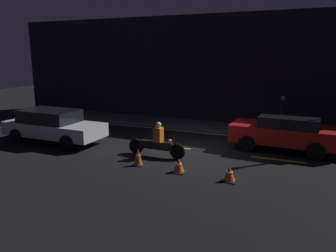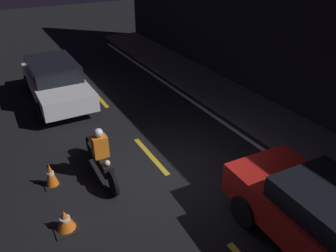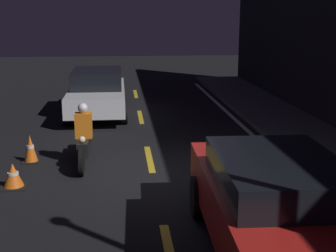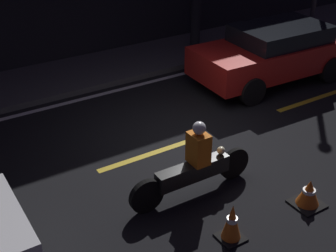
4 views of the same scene
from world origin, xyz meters
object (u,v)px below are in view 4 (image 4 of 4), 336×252
object	(u,v)px
traffic_cone_near	(232,222)
pedestrian	(196,16)
traffic_cone_mid	(309,193)
taxi_red	(274,52)
motorcycle	(193,167)

from	to	relation	value
traffic_cone_near	pedestrian	world-z (taller)	pedestrian
traffic_cone_near	traffic_cone_mid	distance (m)	1.58
traffic_cone_near	traffic_cone_mid	xyz separation A→B (m)	(1.58, -0.05, -0.07)
taxi_red	pedestrian	distance (m)	2.97
traffic_cone_near	taxi_red	bearing A→B (deg)	41.55
traffic_cone_near	pedestrian	distance (m)	8.19
taxi_red	motorcycle	xyz separation A→B (m)	(-4.43, -2.83, -0.24)
traffic_cone_near	traffic_cone_mid	world-z (taller)	traffic_cone_near
traffic_cone_near	motorcycle	bearing A→B (deg)	83.53
taxi_red	pedestrian	bearing A→B (deg)	-81.27
motorcycle	pedestrian	world-z (taller)	pedestrian
taxi_red	pedestrian	world-z (taller)	pedestrian
motorcycle	traffic_cone_near	size ratio (longest dim) A/B	3.79
motorcycle	traffic_cone_near	bearing A→B (deg)	-95.89
taxi_red	motorcycle	bearing A→B (deg)	34.40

